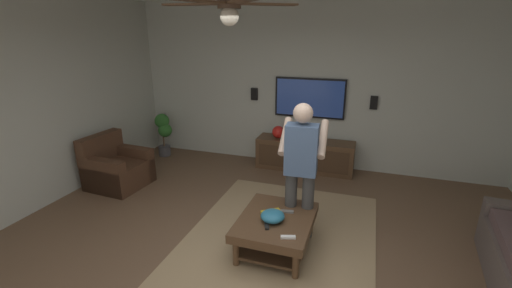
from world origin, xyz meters
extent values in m
plane|color=brown|center=(0.00, 0.00, 0.00)|extent=(7.75, 7.75, 0.00)
cube|color=#B2B7AD|center=(3.16, 0.00, 1.45)|extent=(0.10, 6.66, 2.90)
cube|color=#9E8460|center=(0.59, -0.14, 0.01)|extent=(2.83, 2.19, 0.01)
cube|color=#472D1E|center=(1.22, 2.68, 0.20)|extent=(0.85, 0.85, 0.40)
cube|color=#472D1E|center=(1.25, 3.00, 0.61)|extent=(0.81, 0.23, 0.42)
cube|color=#472D1E|center=(0.90, 2.70, 0.28)|extent=(0.21, 0.81, 0.56)
cube|color=#472D1E|center=(1.54, 2.66, 0.28)|extent=(0.21, 0.81, 0.56)
cube|color=#513823|center=(0.39, -0.14, 0.35)|extent=(1.00, 0.80, 0.10)
cylinder|color=#513823|center=(0.81, -0.46, 0.15)|extent=(0.07, 0.07, 0.30)
cylinder|color=#513823|center=(0.81, 0.18, 0.15)|extent=(0.07, 0.07, 0.30)
cylinder|color=#513823|center=(-0.03, -0.46, 0.15)|extent=(0.07, 0.07, 0.30)
cylinder|color=#513823|center=(-0.03, 0.18, 0.15)|extent=(0.07, 0.07, 0.30)
cube|color=#452F1E|center=(0.39, -0.14, 0.10)|extent=(0.88, 0.68, 0.03)
cube|color=#513823|center=(2.83, 0.00, 0.28)|extent=(0.44, 1.70, 0.55)
cube|color=#412C1C|center=(2.61, 0.00, 0.28)|extent=(0.01, 1.56, 0.39)
cube|color=black|center=(3.07, 0.00, 1.25)|extent=(0.05, 1.23, 0.69)
cube|color=blue|center=(3.05, 0.00, 1.25)|extent=(0.01, 1.17, 0.63)
cylinder|color=#3F3F3F|center=(0.74, -0.43, 0.41)|extent=(0.14, 0.14, 0.82)
cylinder|color=#3F3F3F|center=(0.73, -0.23, 0.41)|extent=(0.14, 0.14, 0.82)
cube|color=slate|center=(0.73, -0.33, 1.11)|extent=(0.24, 0.37, 0.58)
sphere|color=beige|center=(0.73, -0.33, 1.53)|extent=(0.22, 0.22, 0.22)
cylinder|color=beige|center=(0.93, -0.54, 1.20)|extent=(0.48, 0.12, 0.37)
cylinder|color=beige|center=(0.90, -0.10, 1.20)|extent=(0.48, 0.12, 0.37)
cube|color=white|center=(1.11, -0.30, 1.10)|extent=(0.04, 0.05, 0.16)
cylinder|color=#4C4C51|center=(2.66, 2.78, 0.10)|extent=(0.23, 0.23, 0.19)
cylinder|color=brown|center=(2.66, 2.78, 0.35)|extent=(0.03, 0.03, 0.32)
sphere|color=#2D6B28|center=(2.67, 2.83, 0.69)|extent=(0.20, 0.20, 0.20)
sphere|color=#2D6B28|center=(2.71, 2.81, 0.70)|extent=(0.28, 0.28, 0.28)
sphere|color=#2D6B28|center=(2.68, 2.74, 0.52)|extent=(0.27, 0.27, 0.27)
ellipsoid|color=teal|center=(0.32, -0.12, 0.46)|extent=(0.26, 0.26, 0.12)
cube|color=white|center=(0.05, -0.36, 0.41)|extent=(0.09, 0.16, 0.02)
cube|color=black|center=(0.19, -0.09, 0.41)|extent=(0.16, 0.09, 0.02)
cube|color=slate|center=(0.54, -0.23, 0.41)|extent=(0.07, 0.16, 0.02)
cube|color=gold|center=(0.43, -0.08, 0.42)|extent=(0.26, 0.27, 0.04)
sphere|color=red|center=(2.81, 0.49, 0.66)|extent=(0.22, 0.22, 0.22)
cube|color=black|center=(3.08, -1.07, 1.24)|extent=(0.06, 0.12, 0.22)
cube|color=black|center=(3.08, 1.03, 1.26)|extent=(0.06, 0.12, 0.22)
cylinder|color=#4C3828|center=(-0.01, 0.20, 2.60)|extent=(0.20, 0.20, 0.08)
sphere|color=silver|center=(-0.01, 0.20, 2.50)|extent=(0.16, 0.16, 0.16)
cube|color=brown|center=(0.30, 0.30, 2.60)|extent=(0.57, 0.28, 0.02)
cube|color=brown|center=(-0.02, 0.52, 2.60)|extent=(0.15, 0.57, 0.02)
cube|color=brown|center=(-0.31, 0.29, 2.60)|extent=(0.57, 0.28, 0.02)
cube|color=brown|center=(-0.25, -0.01, 2.60)|extent=(0.50, 0.46, 0.02)
cube|color=brown|center=(0.17, -0.06, 2.60)|extent=(0.41, 0.53, 0.02)
camera|label=1|loc=(-2.86, -0.99, 2.39)|focal=24.06mm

